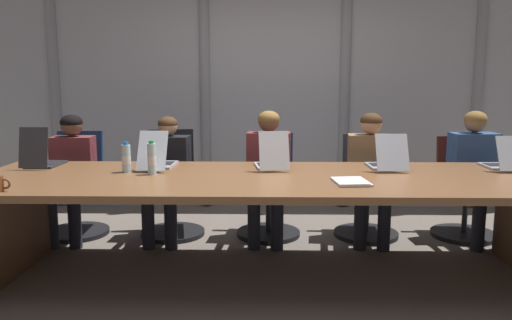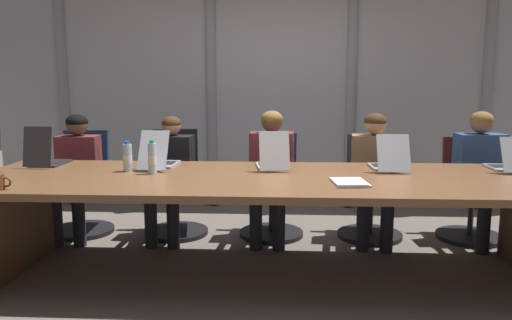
# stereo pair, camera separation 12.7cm
# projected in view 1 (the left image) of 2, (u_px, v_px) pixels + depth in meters

# --- Properties ---
(ground_plane) EXTENTS (12.89, 12.89, 0.00)m
(ground_plane) POSITION_uv_depth(u_px,v_px,m) (271.00, 275.00, 3.79)
(ground_plane) COLOR #6B6056
(conference_table) EXTENTS (4.37, 1.31, 0.76)m
(conference_table) POSITION_uv_depth(u_px,v_px,m) (272.00, 195.00, 3.69)
(conference_table) COLOR brown
(conference_table) RESTS_ON ground_plane
(curtain_backdrop) EXTENTS (6.45, 0.17, 2.72)m
(curtain_backdrop) POSITION_uv_depth(u_px,v_px,m) (270.00, 88.00, 5.69)
(curtain_backdrop) COLOR #B2B2B7
(curtain_backdrop) RESTS_ON ground_plane
(laptop_left_end) EXTENTS (0.24, 0.41, 0.33)m
(laptop_left_end) POSITION_uv_depth(u_px,v_px,m) (42.00, 159.00, 4.05)
(laptop_left_end) COLOR #2D2D33
(laptop_left_end) RESTS_ON conference_table
(laptop_left_mid) EXTENTS (0.24, 0.51, 0.31)m
(laptop_left_mid) POSITION_uv_depth(u_px,v_px,m) (158.00, 160.00, 4.02)
(laptop_left_mid) COLOR #A8ADB7
(laptop_left_mid) RESTS_ON conference_table
(laptop_center) EXTENTS (0.28, 0.45, 0.31)m
(laptop_center) POSITION_uv_depth(u_px,v_px,m) (271.00, 161.00, 3.99)
(laptop_center) COLOR #BCBCC1
(laptop_center) RESTS_ON conference_table
(laptop_right_mid) EXTENTS (0.26, 0.44, 0.29)m
(laptop_right_mid) POSITION_uv_depth(u_px,v_px,m) (386.00, 162.00, 3.97)
(laptop_right_mid) COLOR #A8ADB7
(laptop_right_mid) RESTS_ON conference_table
(laptop_right_end) EXTENTS (0.23, 0.42, 0.27)m
(laptop_right_end) POSITION_uv_depth(u_px,v_px,m) (503.00, 162.00, 3.97)
(laptop_right_end) COLOR #A8ADB7
(laptop_right_end) RESTS_ON conference_table
(office_chair_left_end) EXTENTS (0.60, 0.60, 0.97)m
(office_chair_left_end) POSITION_uv_depth(u_px,v_px,m) (77.00, 196.00, 4.79)
(office_chair_left_end) COLOR navy
(office_chair_left_end) RESTS_ON ground_plane
(office_chair_left_mid) EXTENTS (0.60, 0.61, 0.98)m
(office_chair_left_mid) POSITION_uv_depth(u_px,v_px,m) (172.00, 195.00, 4.77)
(office_chair_left_mid) COLOR black
(office_chair_left_mid) RESTS_ON ground_plane
(office_chair_center) EXTENTS (0.60, 0.60, 0.95)m
(office_chair_center) POSITION_uv_depth(u_px,v_px,m) (269.00, 197.00, 4.75)
(office_chair_center) COLOR navy
(office_chair_center) RESTS_ON ground_plane
(office_chair_right_mid) EXTENTS (0.60, 0.60, 0.94)m
(office_chair_right_mid) POSITION_uv_depth(u_px,v_px,m) (366.00, 198.00, 4.74)
(office_chair_right_mid) COLOR #2D2D38
(office_chair_right_mid) RESTS_ON ground_plane
(office_chair_right_end) EXTENTS (0.60, 0.60, 0.92)m
(office_chair_right_end) POSITION_uv_depth(u_px,v_px,m) (464.00, 199.00, 4.72)
(office_chair_right_end) COLOR #511E19
(office_chair_right_end) RESTS_ON ground_plane
(person_left_end) EXTENTS (0.41, 0.56, 1.14)m
(person_left_end) POSITION_uv_depth(u_px,v_px,m) (71.00, 168.00, 4.58)
(person_left_end) COLOR brown
(person_left_end) RESTS_ON ground_plane
(person_left_mid) EXTENTS (0.41, 0.56, 1.13)m
(person_left_mid) POSITION_uv_depth(u_px,v_px,m) (167.00, 171.00, 4.56)
(person_left_mid) COLOR black
(person_left_mid) RESTS_ON ground_plane
(person_center) EXTENTS (0.43, 0.57, 1.18)m
(person_center) POSITION_uv_depth(u_px,v_px,m) (268.00, 167.00, 4.55)
(person_center) COLOR brown
(person_center) RESTS_ON ground_plane
(person_right_mid) EXTENTS (0.45, 0.57, 1.16)m
(person_right_mid) POSITION_uv_depth(u_px,v_px,m) (371.00, 168.00, 4.53)
(person_right_mid) COLOR olive
(person_right_mid) RESTS_ON ground_plane
(person_right_end) EXTENTS (0.44, 0.56, 1.18)m
(person_right_end) POSITION_uv_depth(u_px,v_px,m) (477.00, 167.00, 4.52)
(person_right_end) COLOR #335184
(person_right_end) RESTS_ON ground_plane
(water_bottle_primary) EXTENTS (0.07, 0.07, 0.23)m
(water_bottle_primary) POSITION_uv_depth(u_px,v_px,m) (126.00, 159.00, 3.82)
(water_bottle_primary) COLOR silver
(water_bottle_primary) RESTS_ON conference_table
(water_bottle_secondary) EXTENTS (0.06, 0.06, 0.25)m
(water_bottle_secondary) POSITION_uv_depth(u_px,v_px,m) (152.00, 159.00, 3.72)
(water_bottle_secondary) COLOR silver
(water_bottle_secondary) RESTS_ON conference_table
(spiral_notepad) EXTENTS (0.25, 0.33, 0.03)m
(spiral_notepad) POSITION_uv_depth(u_px,v_px,m) (351.00, 182.00, 3.43)
(spiral_notepad) COLOR silver
(spiral_notepad) RESTS_ON conference_table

